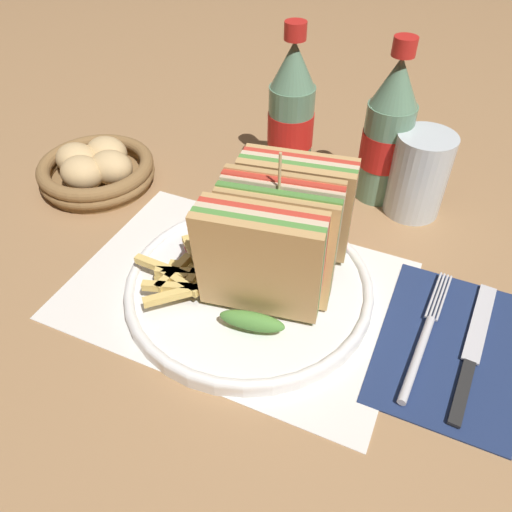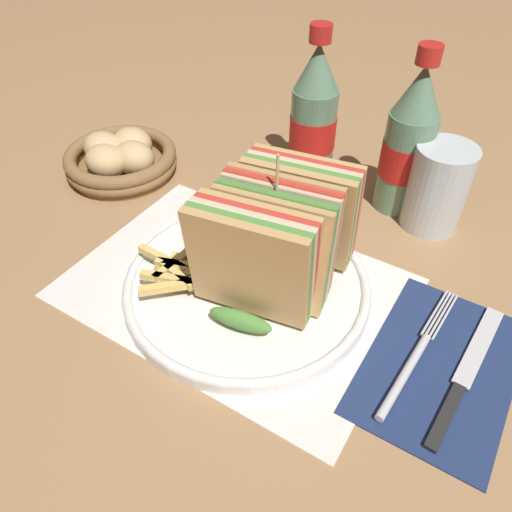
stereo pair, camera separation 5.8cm
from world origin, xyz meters
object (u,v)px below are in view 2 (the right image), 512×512
fork (412,362)px  coke_bottle_near (314,119)px  knife (466,373)px  glass_near (436,192)px  coke_bottle_far (408,144)px  plate_main (247,284)px  bread_basket (121,158)px  club_sandwich (277,237)px

fork → coke_bottle_near: coke_bottle_near is taller
knife → glass_near: size_ratio=1.71×
coke_bottle_far → glass_near: coke_bottle_far is taller
plate_main → bread_basket: (-0.30, 0.11, 0.02)m
glass_near → knife: bearing=-64.0°
club_sandwich → knife: size_ratio=0.98×
fork → glass_near: bearing=107.6°
plate_main → knife: (0.25, 0.01, -0.00)m
fork → knife: fork is taller
plate_main → fork: size_ratio=1.47×
coke_bottle_near → coke_bottle_far: 0.14m
plate_main → coke_bottle_far: (0.09, 0.26, 0.09)m
knife → glass_near: 0.25m
fork → bread_basket: bread_basket is taller
coke_bottle_near → fork: bearing=-45.7°
fork → knife: bearing=21.9°
club_sandwich → bread_basket: 0.35m
fork → coke_bottle_near: 0.37m
plate_main → coke_bottle_near: size_ratio=1.28×
coke_bottle_far → club_sandwich: bearing=-104.2°
club_sandwich → coke_bottle_near: 0.25m
plate_main → glass_near: bearing=59.4°
club_sandwich → knife: (0.22, -0.00, -0.08)m
coke_bottle_far → plate_main: bearing=-108.9°
club_sandwich → glass_near: club_sandwich is taller
fork → glass_near: (-0.06, 0.24, 0.04)m
plate_main → bread_basket: bread_basket is taller
knife → coke_bottle_near: size_ratio=0.89×
bread_basket → coke_bottle_near: bearing=29.7°
coke_bottle_near → glass_near: (0.19, -0.02, -0.05)m
bread_basket → club_sandwich: bearing=-15.9°
fork → coke_bottle_far: (-0.11, 0.26, 0.09)m
coke_bottle_near → glass_near: size_ratio=1.93×
club_sandwich → bread_basket: (-0.33, 0.09, -0.06)m
plate_main → club_sandwich: 0.08m
coke_bottle_far → glass_near: bearing=-18.6°
plate_main → coke_bottle_near: 0.27m
knife → coke_bottle_far: 0.31m
club_sandwich → fork: 0.19m
coke_bottle_near → plate_main: bearing=-78.8°
fork → coke_bottle_near: (-0.25, 0.26, 0.09)m
fork → bread_basket: (-0.50, 0.11, 0.02)m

